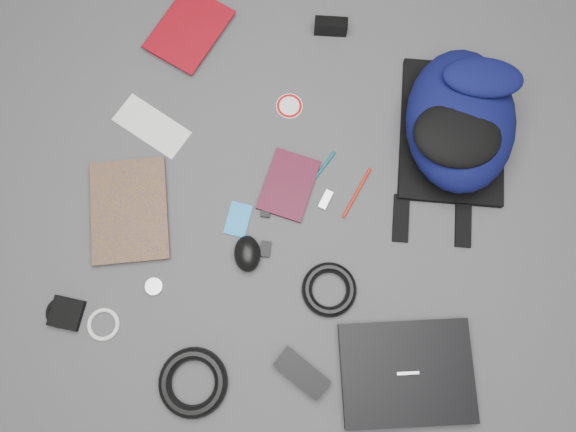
% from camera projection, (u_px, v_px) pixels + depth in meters
% --- Properties ---
extents(ground, '(4.00, 4.00, 0.00)m').
position_uv_depth(ground, '(288.00, 218.00, 1.42)').
color(ground, '#4F4F51').
rests_on(ground, ground).
extents(backpack, '(0.35, 0.46, 0.17)m').
position_uv_depth(backpack, '(460.00, 120.00, 1.38)').
color(backpack, '#070A32').
rests_on(backpack, ground).
extents(laptop, '(0.37, 0.32, 0.03)m').
position_uv_depth(laptop, '(407.00, 373.00, 1.32)').
color(laptop, black).
rests_on(laptop, ground).
extents(textbook_red, '(0.22, 0.26, 0.02)m').
position_uv_depth(textbook_red, '(164.00, 16.00, 1.52)').
color(textbook_red, maroon).
rests_on(textbook_red, ground).
extents(comic_book, '(0.27, 0.31, 0.02)m').
position_uv_depth(comic_book, '(91.00, 214.00, 1.41)').
color(comic_book, '#B9730D').
rests_on(comic_book, ground).
extents(envelope, '(0.21, 0.15, 0.00)m').
position_uv_depth(envelope, '(152.00, 126.00, 1.47)').
color(envelope, white).
rests_on(envelope, ground).
extents(dvd_case, '(0.13, 0.18, 0.01)m').
position_uv_depth(dvd_case, '(289.00, 185.00, 1.43)').
color(dvd_case, '#3C0B1A').
rests_on(dvd_case, ground).
extents(compact_camera, '(0.09, 0.05, 0.05)m').
position_uv_depth(compact_camera, '(331.00, 26.00, 1.50)').
color(compact_camera, black).
rests_on(compact_camera, ground).
extents(sticker_disc, '(0.07, 0.07, 0.00)m').
position_uv_depth(sticker_disc, '(289.00, 106.00, 1.48)').
color(sticker_disc, white).
rests_on(sticker_disc, ground).
extents(pen_teal, '(0.06, 0.13, 0.01)m').
position_uv_depth(pen_teal, '(319.00, 173.00, 1.44)').
color(pen_teal, '#0A5662').
rests_on(pen_teal, ground).
extents(pen_red, '(0.04, 0.14, 0.01)m').
position_uv_depth(pen_red, '(357.00, 193.00, 1.42)').
color(pen_red, '#B31F0D').
rests_on(pen_red, ground).
extents(id_badge, '(0.06, 0.09, 0.00)m').
position_uv_depth(id_badge, '(238.00, 219.00, 1.41)').
color(id_badge, '#1D8CD9').
rests_on(id_badge, ground).
extents(usb_black, '(0.03, 0.07, 0.01)m').
position_uv_depth(usb_black, '(267.00, 205.00, 1.42)').
color(usb_black, black).
rests_on(usb_black, ground).
extents(usb_silver, '(0.03, 0.05, 0.01)m').
position_uv_depth(usb_silver, '(326.00, 200.00, 1.42)').
color(usb_silver, '#ACACAE').
rests_on(usb_silver, ground).
extents(key_fob, '(0.03, 0.04, 0.01)m').
position_uv_depth(key_fob, '(266.00, 249.00, 1.39)').
color(key_fob, black).
rests_on(key_fob, ground).
extents(mouse, '(0.09, 0.11, 0.05)m').
position_uv_depth(mouse, '(247.00, 254.00, 1.37)').
color(mouse, black).
rests_on(mouse, ground).
extents(headphone_left, '(0.06, 0.06, 0.01)m').
position_uv_depth(headphone_left, '(147.00, 224.00, 1.41)').
color(headphone_left, '#AFAEB1').
rests_on(headphone_left, ground).
extents(headphone_right, '(0.05, 0.05, 0.01)m').
position_uv_depth(headphone_right, '(154.00, 286.00, 1.37)').
color(headphone_right, silver).
rests_on(headphone_right, ground).
extents(cable_coil, '(0.15, 0.15, 0.03)m').
position_uv_depth(cable_coil, '(329.00, 290.00, 1.36)').
color(cable_coil, black).
rests_on(cable_coil, ground).
extents(power_brick, '(0.14, 0.10, 0.03)m').
position_uv_depth(power_brick, '(302.00, 373.00, 1.32)').
color(power_brick, black).
rests_on(power_brick, ground).
extents(power_cord_coil, '(0.20, 0.20, 0.03)m').
position_uv_depth(power_cord_coil, '(193.00, 383.00, 1.31)').
color(power_cord_coil, black).
rests_on(power_cord_coil, ground).
extents(pouch, '(0.08, 0.08, 0.02)m').
position_uv_depth(pouch, '(67.00, 313.00, 1.35)').
color(pouch, black).
rests_on(pouch, ground).
extents(earbud_coil, '(0.09, 0.09, 0.01)m').
position_uv_depth(earbud_coil, '(62.00, 312.00, 1.36)').
color(earbud_coil, black).
rests_on(earbud_coil, ground).
extents(white_cable_coil, '(0.09, 0.09, 0.01)m').
position_uv_depth(white_cable_coil, '(103.00, 324.00, 1.35)').
color(white_cable_coil, white).
rests_on(white_cable_coil, ground).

